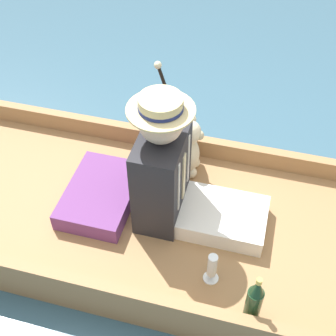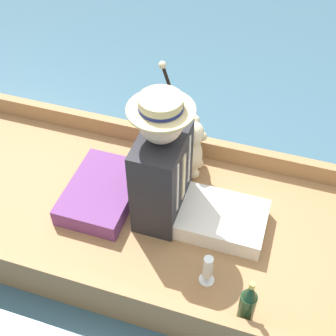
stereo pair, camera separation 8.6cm
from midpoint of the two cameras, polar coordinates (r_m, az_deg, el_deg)
ground_plane at (r=2.78m, az=1.40°, el=-8.42°), size 16.00×16.00×0.00m
punt_boat at (r=2.72m, az=1.43°, el=-7.39°), size 1.20×3.27×0.27m
seat_cushion at (r=2.76m, az=-9.06°, el=-3.24°), size 0.54×0.38×0.11m
seated_person at (r=2.47m, az=-0.10°, el=-1.09°), size 0.39×0.75×0.81m
teddy_bear at (r=2.81m, az=1.63°, el=2.44°), size 0.28×0.17×0.41m
wine_glass at (r=2.38m, az=4.34°, el=-11.93°), size 0.08×0.08×0.19m
walking_cane at (r=2.76m, az=-0.44°, el=7.70°), size 0.04×0.24×0.70m
champagne_bottle at (r=2.25m, az=9.35°, el=-15.68°), size 0.08×0.08×0.34m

